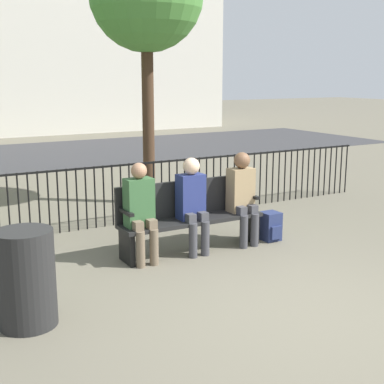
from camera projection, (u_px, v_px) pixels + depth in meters
The scene contains 9 objects.
ground_plane at pixel (301, 313), 5.22m from camera, with size 80.00×80.00×0.00m, color #605B4C.
park_bench at pixel (189, 213), 7.02m from camera, with size 1.96×0.45×0.92m.
seated_person_0 at pixel (141, 208), 6.51m from camera, with size 0.34×0.39×1.24m.
seated_person_1 at pixel (192, 200), 6.85m from camera, with size 0.34×0.39×1.25m.
seated_person_2 at pixel (242, 193), 7.23m from camera, with size 0.34×0.39×1.27m.
backpack at pixel (271, 226), 7.49m from camera, with size 0.24×0.28×0.40m.
fence_railing at pixel (138, 187), 8.36m from camera, with size 9.01×0.03×0.95m.
street_surface at pixel (24, 156), 15.42m from camera, with size 24.00×6.00×0.01m.
trash_bin at pixel (26, 278), 4.87m from camera, with size 0.53×0.53×0.91m.
Camera 1 is at (-3.32, -3.69, 2.26)m, focal length 50.00 mm.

